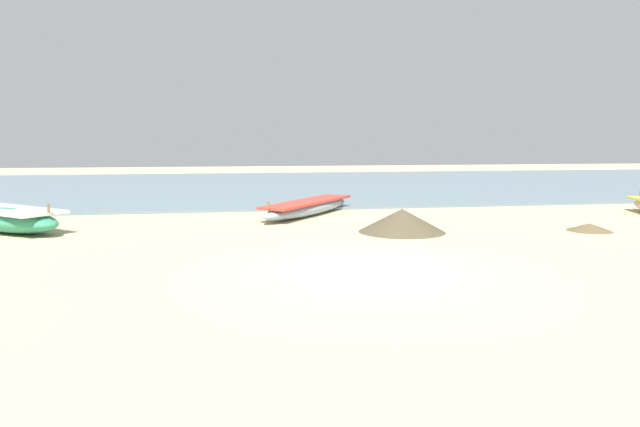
% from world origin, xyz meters
% --- Properties ---
extents(ground, '(80.00, 80.00, 0.00)m').
position_xyz_m(ground, '(0.00, 0.00, 0.00)').
color(ground, '#CCB789').
extents(sea_water, '(60.00, 20.00, 0.08)m').
position_xyz_m(sea_water, '(0.00, 18.23, 0.04)').
color(sea_water, slate).
rests_on(sea_water, ground).
extents(fishing_boat_1, '(3.44, 3.23, 0.76)m').
position_xyz_m(fishing_boat_1, '(-7.37, 5.44, 0.30)').
color(fishing_boat_1, '#338C66').
rests_on(fishing_boat_1, ground).
extents(fishing_boat_2, '(3.50, 4.31, 0.62)m').
position_xyz_m(fishing_boat_2, '(0.07, 7.19, 0.23)').
color(fishing_boat_2, '#8CA5B7').
rests_on(fishing_boat_2, ground).
extents(debris_pile_0, '(2.58, 2.58, 0.55)m').
position_xyz_m(debris_pile_0, '(1.80, 3.82, 0.27)').
color(debris_pile_0, brown).
rests_on(debris_pile_0, ground).
extents(debris_pile_1, '(1.44, 1.44, 0.18)m').
position_xyz_m(debris_pile_1, '(6.27, 3.21, 0.09)').
color(debris_pile_1, brown).
rests_on(debris_pile_1, ground).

